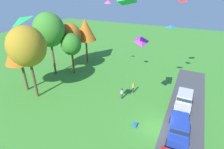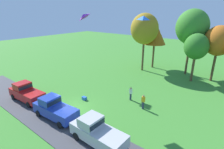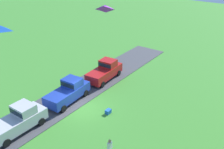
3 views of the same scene
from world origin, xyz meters
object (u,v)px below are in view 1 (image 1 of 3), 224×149
tree_far_left (27,47)px  kite_diamond_low_drifter (20,20)px  cooler_box (135,125)px  kite_diamond_topmost (171,26)px  person_on_lawn (133,88)px  tree_center_back (70,35)px  kite_diamond_high_left (183,0)px  car_pickup_mid_row (179,129)px  kite_delta_high_right (108,2)px  tree_right_of_center (18,49)px  kite_diamond_mid_center (142,40)px  tree_far_right (49,30)px  tree_lone_near (71,44)px  car_pickup_far_end (184,99)px  tree_left_of_center (85,30)px  person_watching_sky (122,93)px

tree_far_left → kite_diamond_low_drifter: kite_diamond_low_drifter is taller
cooler_box → kite_diamond_topmost: (8.30, -1.24, 9.71)m
person_on_lawn → tree_center_back: tree_center_back is taller
kite_diamond_topmost → kite_diamond_high_left: bearing=-109.3°
car_pickup_mid_row → kite_diamond_high_left: size_ratio=5.72×
cooler_box → kite_delta_high_right: size_ratio=0.57×
person_on_lawn → tree_center_back: (4.23, 14.26, 5.39)m
car_pickup_mid_row → tree_right_of_center: size_ratio=0.59×
person_on_lawn → kite_delta_high_right: (-1.44, 3.35, 11.82)m
kite_diamond_mid_center → kite_diamond_low_drifter: (-8.15, 5.05, 2.62)m
person_on_lawn → tree_far_right: tree_far_right is taller
tree_lone_near → kite_delta_high_right: (-3.22, -8.89, 7.27)m
car_pickup_mid_row → tree_center_back: 24.40m
car_pickup_far_end → tree_left_of_center: size_ratio=0.56×
tree_far_right → kite_diamond_low_drifter: (-14.50, -12.58, 4.55)m
tree_right_of_center → kite_delta_high_right: (4.84, -11.73, 6.12)m
tree_far_left → tree_right_of_center: size_ratio=1.17×
tree_far_left → cooler_box: bearing=-89.1°
tree_lone_near → kite_diamond_low_drifter: 20.21m
person_watching_sky → tree_far_left: 13.97m
tree_lone_near → cooler_box: size_ratio=13.20×
car_pickup_mid_row → cooler_box: size_ratio=9.13×
car_pickup_mid_row → person_on_lawn: bearing=48.9°
tree_right_of_center → tree_center_back: 10.54m
kite_diamond_low_drifter → kite_delta_high_right: size_ratio=1.12×
person_on_lawn → tree_lone_near: (1.79, 12.24, 4.55)m
tree_left_of_center → kite_diamond_topmost: kite_diamond_topmost is taller
cooler_box → car_pickup_mid_row: bearing=-83.8°
tree_center_back → kite_diamond_low_drifter: bearing=-147.9°
tree_far_right → tree_center_back: bearing=-11.5°
tree_lone_near → kite_diamond_high_left: 18.62m
tree_center_back → kite_diamond_high_left: kite_diamond_high_left is taller
car_pickup_far_end → kite_diamond_low_drifter: size_ratio=4.57×
car_pickup_far_end → tree_center_back: 22.50m
kite_delta_high_right → kite_diamond_topmost: bearing=-67.5°
car_pickup_mid_row → tree_far_left: (-0.71, 19.41, 6.39)m
tree_right_of_center → tree_lone_near: 8.62m
tree_far_right → kite_diamond_high_left: (1.20, -19.88, 4.99)m
tree_right_of_center → tree_lone_near: (8.06, -2.84, -1.15)m
tree_lone_near → car_pickup_mid_row: bearing=-112.5°
car_pickup_far_end → tree_right_of_center: bearing=104.8°
tree_far_right → kite_delta_high_right: kite_delta_high_right is taller
kite_delta_high_right → car_pickup_far_end: bearing=-84.3°
car_pickup_mid_row → tree_far_left: 20.44m
tree_far_left → tree_far_right: (7.01, 2.87, 0.48)m
tree_far_right → tree_left_of_center: bearing=-14.6°
tree_left_of_center → kite_diamond_mid_center: 21.20m
tree_left_of_center → kite_diamond_high_left: bearing=-109.7°
tree_far_right → kite_diamond_mid_center: (-6.35, -17.62, 1.92)m
kite_diamond_mid_center → tree_lone_near: bearing=61.3°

